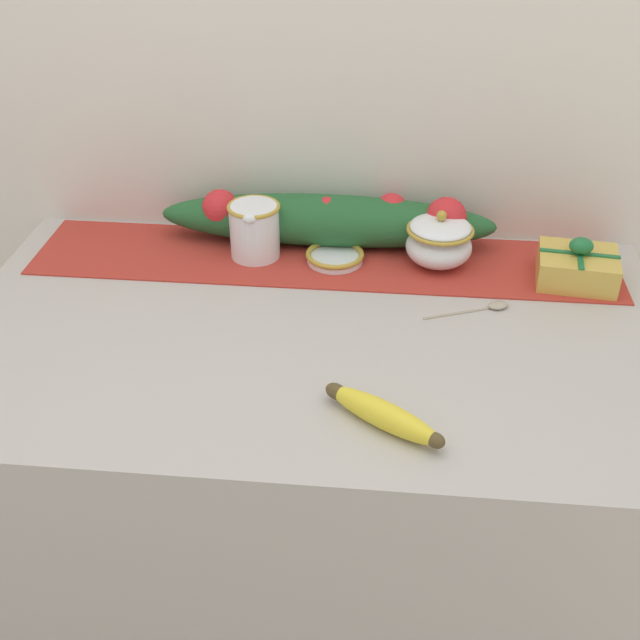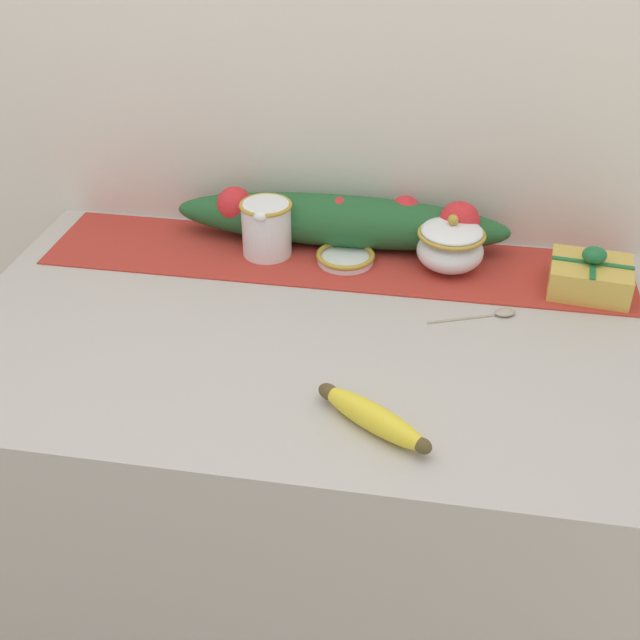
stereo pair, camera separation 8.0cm
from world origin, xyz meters
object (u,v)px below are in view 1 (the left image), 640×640
at_px(banana, 383,414).
at_px(gift_box, 577,266).
at_px(cream_pitcher, 255,228).
at_px(spoon, 492,306).
at_px(small_dish, 335,256).
at_px(sugar_bowl, 439,241).

distance_m(banana, gift_box, 0.56).
height_order(cream_pitcher, spoon, cream_pitcher).
bearing_deg(gift_box, banana, -127.76).
xyz_separation_m(cream_pitcher, small_dish, (0.16, -0.01, -0.05)).
xyz_separation_m(small_dish, spoon, (0.29, -0.14, -0.01)).
bearing_deg(cream_pitcher, gift_box, -3.87).
bearing_deg(cream_pitcher, banana, -61.29).
relative_size(sugar_bowl, small_dish, 1.12).
height_order(small_dish, banana, banana).
bearing_deg(spoon, sugar_bowl, 100.89).
height_order(sugar_bowl, spoon, sugar_bowl).
xyz_separation_m(cream_pitcher, gift_box, (0.61, -0.04, -0.03)).
relative_size(banana, spoon, 1.19).
bearing_deg(cream_pitcher, spoon, -18.44).
bearing_deg(cream_pitcher, small_dish, -3.62).
bearing_deg(gift_box, cream_pitcher, 176.13).
bearing_deg(spoon, banana, -140.07).
height_order(cream_pitcher, gift_box, cream_pitcher).
bearing_deg(sugar_bowl, spoon, -57.71).
bearing_deg(gift_box, small_dish, 176.04).
relative_size(small_dish, gift_box, 0.74).
relative_size(small_dish, banana, 0.62).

